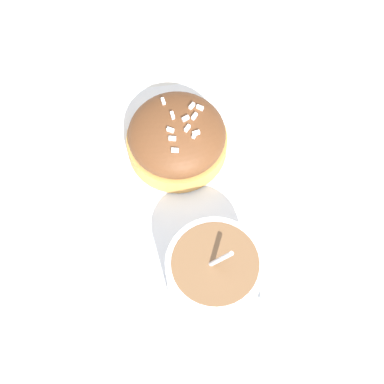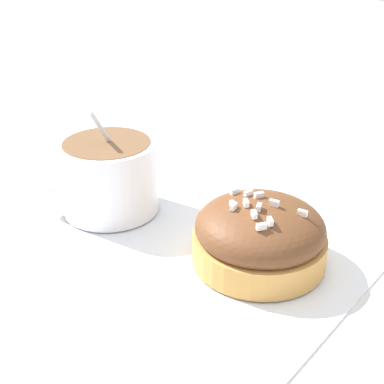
% 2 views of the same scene
% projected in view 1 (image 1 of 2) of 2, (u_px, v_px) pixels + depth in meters
% --- Properties ---
extents(ground_plane, '(3.00, 3.00, 0.00)m').
position_uv_depth(ground_plane, '(186.00, 217.00, 0.63)').
color(ground_plane, silver).
extents(paper_napkin, '(0.33, 0.31, 0.00)m').
position_uv_depth(paper_napkin, '(186.00, 216.00, 0.63)').
color(paper_napkin, white).
rests_on(paper_napkin, ground_plane).
extents(coffee_cup, '(0.10, 0.09, 0.09)m').
position_uv_depth(coffee_cup, '(215.00, 274.00, 0.57)').
color(coffee_cup, white).
rests_on(coffee_cup, paper_napkin).
extents(frosted_pastry, '(0.10, 0.10, 0.05)m').
position_uv_depth(frosted_pastry, '(177.00, 138.00, 0.64)').
color(frosted_pastry, '#D19347').
rests_on(frosted_pastry, paper_napkin).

